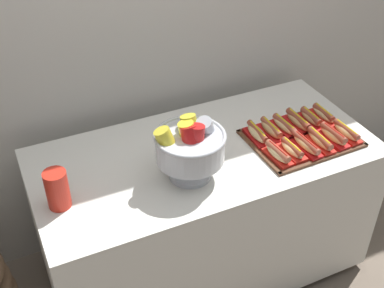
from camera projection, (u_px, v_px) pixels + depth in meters
ground_plane at (203, 265)px, 2.70m from camera, size 10.00×10.00×0.00m
buffet_table at (204, 210)px, 2.46m from camera, size 1.54×0.74×0.77m
serving_tray at (301, 139)px, 2.31m from camera, size 0.49×0.37×0.01m
hot_dog_0 at (278, 154)px, 2.17m from camera, size 0.07×0.16×0.06m
hot_dog_1 at (292, 150)px, 2.19m from camera, size 0.07×0.16×0.06m
hot_dog_2 at (306, 145)px, 2.22m from camera, size 0.07×0.18×0.06m
hot_dog_3 at (320, 141)px, 2.25m from camera, size 0.06×0.18×0.06m
hot_dog_4 at (333, 136)px, 2.27m from camera, size 0.07×0.18×0.07m
hot_dog_5 at (346, 132)px, 2.30m from camera, size 0.07×0.17×0.06m
hot_dog_6 at (257, 134)px, 2.28m from camera, size 0.07×0.17×0.06m
hot_dog_7 at (271, 130)px, 2.31m from camera, size 0.07×0.17×0.06m
hot_dog_8 at (285, 126)px, 2.34m from camera, size 0.08×0.17×0.06m
hot_dog_9 at (298, 122)px, 2.36m from camera, size 0.06×0.18×0.06m
hot_dog_10 at (311, 118)px, 2.39m from camera, size 0.06×0.15×0.06m
hot_dog_11 at (323, 115)px, 2.42m from camera, size 0.06×0.16×0.06m
punch_bowl at (190, 145)px, 2.01m from camera, size 0.30×0.29×0.27m
cup_stack at (57, 189)px, 1.91m from camera, size 0.09×0.09×0.16m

